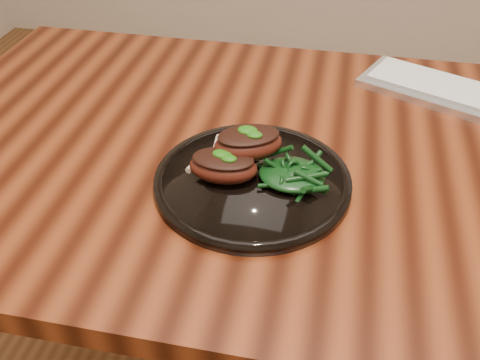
# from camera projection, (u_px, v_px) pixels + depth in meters

# --- Properties ---
(desk) EXTENTS (1.60, 0.80, 0.75)m
(desk) POSITION_uv_depth(u_px,v_px,m) (363.00, 198.00, 0.92)
(desk) COLOR black
(desk) RESTS_ON ground
(plate) EXTENTS (0.30, 0.30, 0.02)m
(plate) POSITION_uv_depth(u_px,v_px,m) (253.00, 181.00, 0.81)
(plate) COLOR black
(plate) RESTS_ON desk
(lamb_chop_front) EXTENTS (0.11, 0.07, 0.05)m
(lamb_chop_front) POSITION_uv_depth(u_px,v_px,m) (223.00, 165.00, 0.79)
(lamb_chop_front) COLOR #4A180E
(lamb_chop_front) RESTS_ON plate
(lamb_chop_back) EXTENTS (0.12, 0.10, 0.05)m
(lamb_chop_back) POSITION_uv_depth(u_px,v_px,m) (248.00, 142.00, 0.81)
(lamb_chop_back) COLOR #4A180E
(lamb_chop_back) RESTS_ON plate
(herb_smear) EXTENTS (0.08, 0.05, 0.00)m
(herb_smear) POSITION_uv_depth(u_px,v_px,m) (237.00, 149.00, 0.86)
(herb_smear) COLOR #114A08
(herb_smear) RESTS_ON plate
(greens_heap) EXTENTS (0.10, 0.09, 0.04)m
(greens_heap) POSITION_uv_depth(u_px,v_px,m) (292.00, 171.00, 0.79)
(greens_heap) COLOR black
(greens_heap) RESTS_ON plate
(keyboard) EXTENTS (0.46, 0.31, 0.02)m
(keyboard) POSITION_uv_depth(u_px,v_px,m) (480.00, 101.00, 1.00)
(keyboard) COLOR silver
(keyboard) RESTS_ON desk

